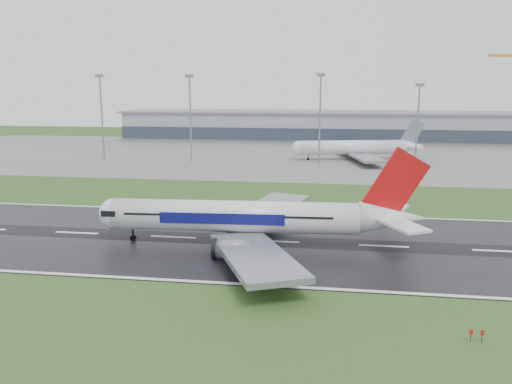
# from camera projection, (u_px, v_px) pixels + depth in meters

# --- Properties ---
(ground) EXTENTS (520.00, 520.00, 0.00)m
(ground) POSITION_uv_depth(u_px,v_px,m) (384.00, 247.00, 93.20)
(ground) COLOR #2A4B1B
(ground) RESTS_ON ground
(runway) EXTENTS (400.00, 45.00, 0.10)m
(runway) POSITION_uv_depth(u_px,v_px,m) (384.00, 246.00, 93.19)
(runway) COLOR black
(runway) RESTS_ON ground
(apron) EXTENTS (400.00, 130.00, 0.08)m
(apron) POSITION_uv_depth(u_px,v_px,m) (354.00, 156.00, 214.30)
(apron) COLOR slate
(apron) RESTS_ON ground
(terminal) EXTENTS (240.00, 36.00, 15.00)m
(terminal) POSITION_uv_depth(u_px,v_px,m) (350.00, 127.00, 270.91)
(terminal) COLOR gray
(terminal) RESTS_ON ground
(main_airliner) EXTENTS (62.68, 60.00, 17.60)m
(main_airliner) POSITION_uv_depth(u_px,v_px,m) (257.00, 198.00, 92.62)
(main_airliner) COLOR silver
(main_airliner) RESTS_ON runway
(parked_airliner) EXTENTS (63.89, 61.06, 15.87)m
(parked_airliner) POSITION_uv_depth(u_px,v_px,m) (356.00, 140.00, 201.71)
(parked_airliner) COLOR silver
(parked_airliner) RESTS_ON apron
(floodmast_0) EXTENTS (0.64, 0.64, 32.28)m
(floodmast_0) POSITION_uv_depth(u_px,v_px,m) (102.00, 119.00, 200.85)
(floodmast_0) COLOR gray
(floodmast_0) RESTS_ON ground
(floodmast_1) EXTENTS (0.64, 0.64, 32.10)m
(floodmast_1) POSITION_uv_depth(u_px,v_px,m) (190.00, 120.00, 195.80)
(floodmast_1) COLOR gray
(floodmast_1) RESTS_ON ground
(floodmast_2) EXTENTS (0.64, 0.64, 32.36)m
(floodmast_2) POSITION_uv_depth(u_px,v_px,m) (320.00, 121.00, 188.79)
(floodmast_2) COLOR gray
(floodmast_2) RESTS_ON ground
(floodmast_3) EXTENTS (0.64, 0.64, 28.75)m
(floodmast_3) POSITION_uv_depth(u_px,v_px,m) (417.00, 127.00, 184.21)
(floodmast_3) COLOR gray
(floodmast_3) RESTS_ON ground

